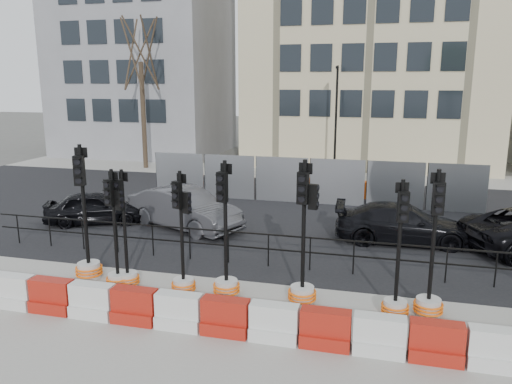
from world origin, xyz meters
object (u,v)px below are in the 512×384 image
(traffic_signal_h, at_px, (430,287))
(car_c, at_px, (403,224))
(traffic_signal_a, at_px, (87,252))
(traffic_signal_d, at_px, (183,265))
(car_a, at_px, (95,208))

(traffic_signal_h, xyz_separation_m, car_c, (-0.42, 5.33, -0.06))
(traffic_signal_a, bearing_deg, traffic_signal_d, -18.00)
(traffic_signal_a, bearing_deg, traffic_signal_h, -12.74)
(traffic_signal_a, xyz_separation_m, car_a, (-2.74, 4.77, -0.14))
(traffic_signal_a, bearing_deg, car_c, 19.93)
(traffic_signal_h, height_order, car_c, traffic_signal_h)
(traffic_signal_a, relative_size, car_c, 0.81)
(traffic_signal_d, relative_size, car_c, 0.70)
(traffic_signal_d, xyz_separation_m, traffic_signal_h, (5.88, 0.24, -0.05))
(traffic_signal_d, distance_m, car_c, 7.80)
(car_a, relative_size, car_c, 0.86)
(car_a, bearing_deg, traffic_signal_h, -136.70)
(traffic_signal_h, bearing_deg, car_a, 150.27)
(traffic_signal_h, height_order, car_a, traffic_signal_h)
(traffic_signal_d, bearing_deg, traffic_signal_a, -166.14)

